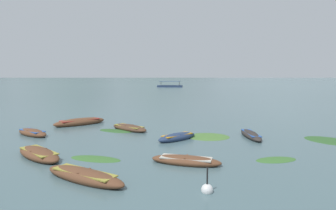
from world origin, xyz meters
The scene contains 19 objects.
ground_plane centered at (0.00, 1500.00, 0.00)m, with size 6000.00×6000.00×0.00m, color #476066.
mountain_1 centered at (-919.64, 1850.36, 187.90)m, with size 991.28×991.28×375.80m, color #4C5B56.
mountain_2 centered at (-291.25, 1734.28, 128.35)m, with size 947.76×947.76×256.69m, color #4C5B56.
mountain_3 centered at (633.85, 2098.37, 226.65)m, with size 1670.26×1670.26×453.29m, color slate.
rowboat_0 centered at (0.61, 8.85, 0.16)m, with size 3.55×1.53×0.49m.
rowboat_1 centered at (-10.78, 13.95, 0.17)m, with size 3.39×2.54×0.56m.
rowboat_2 centered at (4.74, 15.29, 0.15)m, with size 1.41×3.72×0.49m.
rowboat_4 centered at (-7.08, 8.92, 0.18)m, with size 3.87×3.21×0.59m.
rowboat_5 centered at (-0.28, 13.84, 0.18)m, with size 2.85×3.03×0.56m.
rowboat_7 centered at (-3.37, 6.21, 0.18)m, with size 4.22×2.56×0.57m.
rowboat_8 centered at (-9.30, 18.49, 0.22)m, with size 4.10×4.30×0.72m.
rowboat_10 centered at (-4.34, 16.66, 0.17)m, with size 3.74×3.07×0.55m.
ferry_0 centered at (-11.72, 104.65, 0.45)m, with size 9.89×4.27×2.54m.
mooring_buoy centered at (1.58, 5.66, 0.10)m, with size 0.44×0.44×1.07m.
weed_patch_0 centered at (1.78, 15.01, 0.00)m, with size 3.02×2.52×0.14m, color #477033.
weed_patch_1 centered at (9.77, 14.73, 0.00)m, with size 3.33×2.31×0.14m, color #2D5628.
weed_patch_2 centered at (-4.04, 9.02, 0.00)m, with size 2.80×1.05×0.14m, color #38662D.
weed_patch_3 centered at (5.11, 10.02, 0.00)m, with size 2.20×1.02×0.14m, color #38662D.
weed_patch_4 centered at (-5.30, 16.15, 0.00)m, with size 2.85×1.19×0.14m, color #2D5628.
Camera 1 is at (1.38, -4.04, 4.20)m, focal length 29.26 mm.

